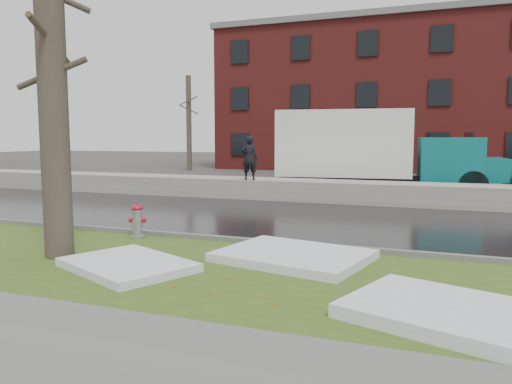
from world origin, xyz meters
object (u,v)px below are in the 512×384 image
(tree, at_px, (52,77))
(box_truck, at_px, (371,150))
(fire_hydrant, at_px, (137,219))
(worker, at_px, (249,158))

(tree, distance_m, box_truck, 13.82)
(fire_hydrant, height_order, tree, tree)
(fire_hydrant, relative_size, worker, 0.49)
(fire_hydrant, relative_size, box_truck, 0.08)
(worker, bearing_deg, fire_hydrant, 76.43)
(box_truck, bearing_deg, tree, -113.69)
(fire_hydrant, bearing_deg, tree, -117.13)
(tree, bearing_deg, box_truck, 73.06)
(fire_hydrant, xyz_separation_m, worker, (-0.24, 7.50, 1.09))
(fire_hydrant, xyz_separation_m, box_truck, (3.61, 11.10, 1.33))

